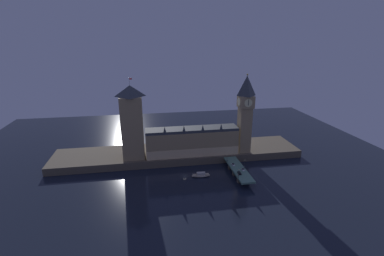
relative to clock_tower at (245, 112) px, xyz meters
The scene contains 16 objects.
ground_plane 76.43m from the clock_tower, 155.03° to the right, with size 400.00×400.00×0.00m, color black.
embankment 70.83m from the clock_tower, 167.78° to the left, with size 220.00×42.00×6.45m.
parliament_hall 52.68m from the clock_tower, behind, with size 79.73×16.64×28.49m.
clock_tower is the anchor object (origin of this frame).
victoria_tower 96.71m from the clock_tower, behind, with size 17.98×17.98×67.72m.
bridge 52.53m from the clock_tower, 115.32° to the right, with size 10.62×46.00×5.68m.
car_northbound_lead 47.94m from the clock_tower, 124.35° to the right, with size 2.11×4.07×1.35m.
car_northbound_trail 57.56m from the clock_tower, 112.99° to the right, with size 1.96×4.67×1.53m.
car_southbound_lead 52.74m from the clock_tower, 109.53° to the right, with size 2.09×4.01×1.46m.
pedestrian_near_rail 60.80m from the clock_tower, 113.87° to the right, with size 0.38×0.38×1.62m.
pedestrian_mid_walk 49.72m from the clock_tower, 107.78° to the right, with size 0.38×0.38×1.77m.
pedestrian_far_rail 45.22m from the clock_tower, 137.65° to the right, with size 0.38×0.38×1.72m.
street_lamp_near 60.38m from the clock_tower, 113.38° to the right, with size 1.34×0.60×7.01m.
street_lamp_mid 46.72m from the clock_tower, 107.37° to the right, with size 1.34×0.60×7.29m.
street_lamp_far 42.67m from the clock_tower, 139.85° to the right, with size 1.34×0.60×6.11m.
boat_upstream 67.97m from the clock_tower, 146.63° to the right, with size 14.84×5.16×3.63m.
Camera 1 is at (-27.91, -194.99, 103.29)m, focal length 26.00 mm.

